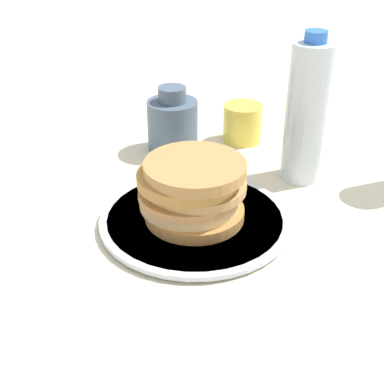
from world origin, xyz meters
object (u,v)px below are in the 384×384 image
cream_jug (173,124)px  plate (192,219)px  pancake_stack (192,189)px  water_bottle_near (307,113)px  juice_glass (242,123)px

cream_jug → plate: bearing=114.4°
plate → cream_jug: bearing=-65.6°
plate → pancake_stack: bearing=-49.6°
water_bottle_near → pancake_stack: bearing=53.6°
pancake_stack → cream_jug: (0.11, -0.23, -0.00)m
pancake_stack → cream_jug: cream_jug is taller
water_bottle_near → juice_glass: bearing=-43.0°
juice_glass → cream_jug: cream_jug is taller
juice_glass → pancake_stack: bearing=87.6°
pancake_stack → cream_jug: bearing=-65.7°
plate → juice_glass: size_ratio=3.78×
plate → juice_glass: bearing=-92.1°
juice_glass → cream_jug: size_ratio=0.61×
plate → water_bottle_near: 0.26m
cream_jug → water_bottle_near: 0.26m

